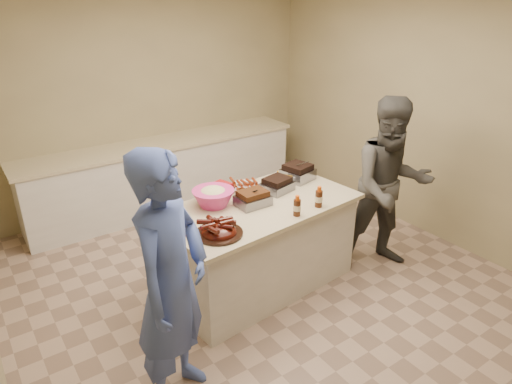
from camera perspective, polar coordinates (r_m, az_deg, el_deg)
room at (r=4.55m, az=0.90°, el=-11.69°), size 4.50×5.00×2.70m
back_counter at (r=6.04m, az=-11.29°, el=2.14°), size 3.60×0.64×0.90m
island at (r=4.58m, az=0.36°, el=-11.35°), size 1.92×1.13×0.87m
rib_platter at (r=3.65m, az=-4.63°, el=-5.31°), size 0.48×0.48×0.15m
pulled_pork_tray at (r=4.12m, az=-0.39°, el=-1.64°), size 0.29×0.22×0.09m
brisket_tray at (r=4.41m, az=2.63°, el=0.15°), size 0.33×0.29×0.08m
roasting_pan at (r=4.70m, az=5.20°, el=1.59°), size 0.33×0.33×0.11m
coleslaw_bowl at (r=4.13m, az=-5.31°, el=-1.70°), size 0.41×0.41×0.26m
sausage_plate at (r=4.49m, az=-1.42°, el=0.62°), size 0.38×0.38×0.05m
mac_cheese_dish at (r=4.73m, az=4.78°, el=1.75°), size 0.33×0.25×0.09m
bbq_bottle_a at (r=3.95m, az=5.11°, el=-2.93°), size 0.07×0.07×0.19m
bbq_bottle_b at (r=4.13m, az=7.79°, el=-1.82°), size 0.07×0.07×0.19m
mustard_bottle at (r=4.09m, az=-1.46°, el=-1.84°), size 0.05×0.05×0.11m
sauce_bowl at (r=4.36m, az=-1.75°, el=-0.16°), size 0.15×0.06×0.14m
plate_stack_large at (r=3.92m, az=-10.29°, el=-3.47°), size 0.26×0.26×0.03m
plate_stack_small at (r=3.72m, az=-9.24°, el=-5.01°), size 0.18×0.18×0.02m
plastic_cup at (r=4.03m, az=-11.98°, el=-2.82°), size 0.12×0.11×0.11m
basket_stack at (r=4.32m, az=-4.63°, el=-0.43°), size 0.26×0.22×0.11m
guest_gray at (r=5.08m, az=15.24°, el=-8.43°), size 1.58×1.96×0.67m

